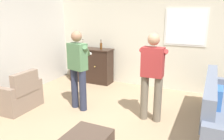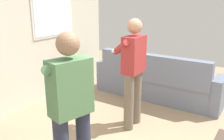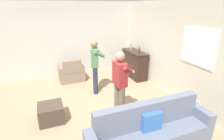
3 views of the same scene
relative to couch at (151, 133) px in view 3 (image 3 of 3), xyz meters
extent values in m
plane|color=#9E8466|center=(-1.98, -0.81, -0.35)|extent=(10.40, 10.40, 0.00)
cube|color=beige|center=(-1.98, 1.85, 1.05)|extent=(5.20, 0.12, 2.80)
cube|color=silver|center=(-0.87, 1.79, 1.33)|extent=(1.03, 0.02, 0.94)
cube|color=white|center=(-0.87, 1.78, 1.33)|extent=(0.95, 0.03, 0.86)
cube|color=beige|center=(-4.64, -0.81, 1.05)|extent=(0.12, 5.20, 2.80)
cube|color=slate|center=(-0.15, 0.00, 0.33)|extent=(0.18, 2.17, 0.52)
cube|color=slate|center=(0.05, 1.17, -0.03)|extent=(0.55, 0.18, 0.64)
cube|color=#386BB7|center=(-0.02, 0.00, 0.25)|extent=(0.15, 0.40, 0.36)
cube|color=#7F6B5B|center=(-3.91, -0.86, -0.15)|extent=(0.65, 0.65, 0.40)
cube|color=#7F6B5B|center=(-3.65, -0.85, 0.28)|extent=(0.15, 0.64, 0.45)
cube|color=#7F6B5B|center=(-3.90, -1.24, -0.05)|extent=(0.64, 0.13, 0.60)
cube|color=#7F6B5B|center=(-3.92, -0.48, -0.05)|extent=(0.64, 0.13, 0.60)
cube|color=black|center=(-3.44, 1.49, 0.14)|extent=(1.27, 0.44, 0.98)
cube|color=black|center=(-3.44, 1.49, 0.65)|extent=(1.31, 0.48, 0.03)
sphere|color=#B79338|center=(-3.70, 1.26, 0.19)|extent=(0.04, 0.04, 0.04)
sphere|color=#B79338|center=(-3.19, 1.26, 0.19)|extent=(0.04, 0.04, 0.04)
cylinder|color=gray|center=(-3.68, 1.45, 0.76)|extent=(0.07, 0.07, 0.19)
cylinder|color=gray|center=(-3.68, 1.45, 0.88)|extent=(0.03, 0.03, 0.05)
cylinder|color=#262626|center=(-3.68, 1.45, 0.92)|extent=(0.03, 0.03, 0.02)
cylinder|color=#593314|center=(-3.09, 1.48, 0.76)|extent=(0.07, 0.07, 0.19)
cylinder|color=#593314|center=(-3.09, 1.48, 0.89)|extent=(0.02, 0.02, 0.08)
cylinder|color=#262626|center=(-3.09, 1.48, 0.94)|extent=(0.02, 0.02, 0.02)
cube|color=#47382D|center=(-1.62, -1.72, -0.14)|extent=(0.57, 0.57, 0.42)
cylinder|color=#282D42|center=(-2.83, -0.26, 0.09)|extent=(0.15, 0.15, 0.88)
cylinder|color=#282D42|center=(-2.58, -0.33, 0.09)|extent=(0.15, 0.15, 0.88)
cube|color=#4C754C|center=(-2.71, -0.29, 0.81)|extent=(0.44, 0.31, 0.55)
sphere|color=#8C664C|center=(-2.71, -0.29, 1.22)|extent=(0.22, 0.22, 0.22)
cylinder|color=#4C754C|center=(-2.78, -0.11, 0.92)|extent=(0.39, 0.35, 0.29)
cylinder|color=#4C754C|center=(-2.56, -0.17, 0.92)|extent=(0.24, 0.44, 0.29)
cube|color=white|center=(-2.63, 0.01, 0.83)|extent=(0.16, 0.08, 0.04)
cylinder|color=#6B6051|center=(-1.30, -0.15, 0.09)|extent=(0.15, 0.15, 0.88)
cylinder|color=#6B6051|center=(-1.04, -0.14, 0.09)|extent=(0.15, 0.15, 0.88)
cube|color=#9E2D2D|center=(-1.17, -0.14, 0.81)|extent=(0.40, 0.23, 0.55)
sphere|color=tan|center=(-1.17, -0.14, 1.22)|extent=(0.22, 0.22, 0.22)
cylinder|color=#9E2D2D|center=(-1.28, 0.01, 0.92)|extent=(0.32, 0.41, 0.29)
cylinder|color=#9E2D2D|center=(-1.05, 0.02, 0.92)|extent=(0.33, 0.40, 0.29)
cube|color=white|center=(-1.17, 0.18, 0.83)|extent=(0.15, 0.04, 0.04)
camera|label=1|loc=(-0.19, -3.99, 1.69)|focal=35.00mm
camera|label=2|loc=(-4.33, -1.83, 1.63)|focal=40.00mm
camera|label=3|loc=(2.23, -1.68, 2.25)|focal=28.00mm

